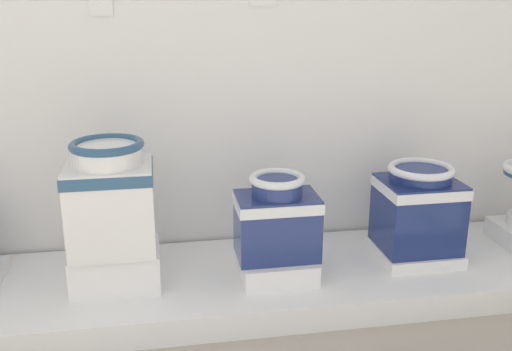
# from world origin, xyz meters

# --- Properties ---
(display_platform) EXTENTS (3.61, 0.78, 0.12)m
(display_platform) POSITION_xyz_m (2.15, 2.74, 0.06)
(display_platform) COLOR white
(display_platform) RESTS_ON ground_plane
(plinth_block_central_ornate) EXTENTS (0.39, 0.29, 0.18)m
(plinth_block_central_ornate) POSITION_xyz_m (1.41, 2.71, 0.21)
(plinth_block_central_ornate) COLOR white
(plinth_block_central_ornate) RESTS_ON display_platform
(antique_toilet_central_ornate) EXTENTS (0.38, 0.33, 0.50)m
(antique_toilet_central_ornate) POSITION_xyz_m (1.41, 2.71, 0.56)
(antique_toilet_central_ornate) COLOR white
(antique_toilet_central_ornate) RESTS_ON plinth_block_central_ornate
(plinth_block_pale_glazed) EXTENTS (0.34, 0.33, 0.10)m
(plinth_block_pale_glazed) POSITION_xyz_m (2.15, 2.68, 0.17)
(plinth_block_pale_glazed) COLOR white
(plinth_block_pale_glazed) RESTS_ON display_platform
(antique_toilet_pale_glazed) EXTENTS (0.38, 0.26, 0.40)m
(antique_toilet_pale_glazed) POSITION_xyz_m (2.15, 2.68, 0.42)
(antique_toilet_pale_glazed) COLOR navy
(antique_toilet_pale_glazed) RESTS_ON plinth_block_pale_glazed
(plinth_block_rightmost) EXTENTS (0.39, 0.37, 0.06)m
(plinth_block_rightmost) POSITION_xyz_m (2.88, 2.75, 0.15)
(plinth_block_rightmost) COLOR white
(plinth_block_rightmost) RESTS_ON display_platform
(antique_toilet_rightmost) EXTENTS (0.38, 0.34, 0.43)m
(antique_toilet_rightmost) POSITION_xyz_m (2.88, 2.75, 0.41)
(antique_toilet_rightmost) COLOR navy
(antique_toilet_rightmost) RESTS_ON plinth_block_rightmost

